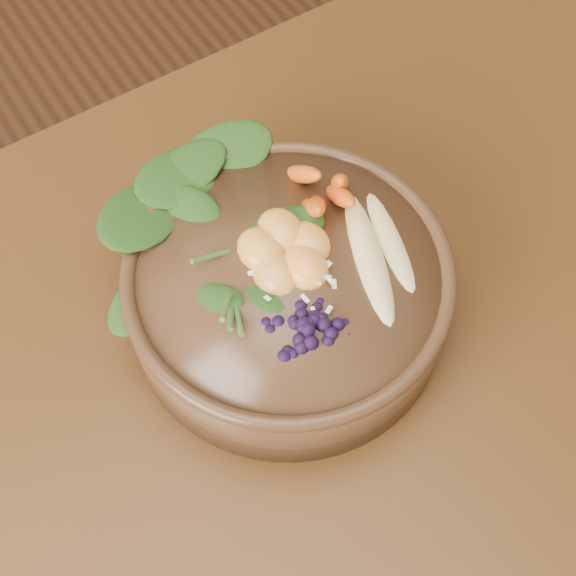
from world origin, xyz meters
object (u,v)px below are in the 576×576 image
(stoneware_bowl, at_px, (288,294))
(carrot_cluster, at_px, (326,162))
(banana_halves, at_px, (381,240))
(kale_heap, at_px, (222,211))
(blueberry_pile, at_px, (308,319))
(mandarin_cluster, at_px, (286,244))

(stoneware_bowl, distance_m, carrot_cluster, 0.12)
(stoneware_bowl, relative_size, banana_halves, 1.88)
(kale_heap, height_order, banana_halves, kale_heap)
(stoneware_bowl, distance_m, banana_halves, 0.10)
(stoneware_bowl, height_order, blueberry_pile, blueberry_pile)
(mandarin_cluster, bearing_deg, banana_halves, -29.72)
(mandarin_cluster, bearing_deg, carrot_cluster, 30.22)
(stoneware_bowl, distance_m, mandarin_cluster, 0.06)
(carrot_cluster, relative_size, banana_halves, 0.52)
(banana_halves, bearing_deg, carrot_cluster, 113.06)
(carrot_cluster, bearing_deg, mandarin_cluster, -129.81)
(kale_heap, bearing_deg, mandarin_cluster, -61.76)
(carrot_cluster, bearing_deg, kale_heap, -169.49)
(kale_heap, distance_m, mandarin_cluster, 0.06)
(banana_halves, relative_size, mandarin_cluster, 1.68)
(stoneware_bowl, distance_m, blueberry_pile, 0.08)
(kale_heap, distance_m, blueberry_pile, 0.13)
(kale_heap, relative_size, blueberry_pile, 1.42)
(kale_heap, distance_m, carrot_cluster, 0.10)
(carrot_cluster, bearing_deg, blueberry_pile, -109.55)
(stoneware_bowl, bearing_deg, carrot_cluster, 36.34)
(stoneware_bowl, distance_m, kale_heap, 0.09)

